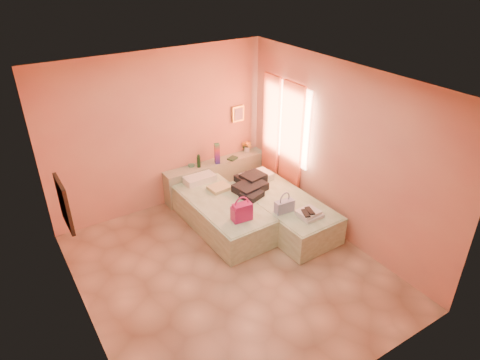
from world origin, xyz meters
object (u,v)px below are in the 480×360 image
object	(u,v)px
green_book	(233,158)
bed_left	(222,213)
headboard_ledge	(216,177)
flower_vase	(247,145)
blue_handbag	(284,206)
magenta_handbag	(242,212)
water_bottle	(199,161)
bed_right	(283,212)
towel_stack	(310,214)

from	to	relation	value
green_book	bed_left	bearing A→B (deg)	-152.71
bed_left	green_book	xyz separation A→B (m)	(0.82, 0.97, 0.42)
headboard_ledge	flower_vase	distance (m)	0.88
headboard_ledge	blue_handbag	world-z (taller)	blue_handbag
green_book	magenta_handbag	world-z (taller)	magenta_handbag
magenta_handbag	blue_handbag	size ratio (longest dim) A/B	1.00
bed_left	water_bottle	size ratio (longest dim) A/B	8.49
bed_left	flower_vase	bearing A→B (deg)	40.52
bed_right	blue_handbag	xyz separation A→B (m)	(-0.22, -0.31, 0.35)
headboard_ledge	green_book	distance (m)	0.48
flower_vase	green_book	bearing A→B (deg)	-161.14
flower_vase	towel_stack	size ratio (longest dim) A/B	0.73
water_bottle	blue_handbag	size ratio (longest dim) A/B	0.76
flower_vase	blue_handbag	world-z (taller)	flower_vase
green_book	magenta_handbag	xyz separation A→B (m)	(-0.83, -1.62, -0.02)
headboard_ledge	flower_vase	xyz separation A→B (m)	(0.75, 0.07, 0.45)
flower_vase	towel_stack	xyz separation A→B (m)	(-0.31, -2.27, -0.23)
headboard_ledge	bed_right	size ratio (longest dim) A/B	1.02
blue_handbag	flower_vase	bearing A→B (deg)	78.65
water_bottle	blue_handbag	bearing A→B (deg)	-73.45
water_bottle	towel_stack	size ratio (longest dim) A/B	0.67
water_bottle	magenta_handbag	xyz separation A→B (m)	(-0.14, -1.67, -0.12)
water_bottle	bed_right	bearing A→B (deg)	-63.34
magenta_handbag	flower_vase	bearing A→B (deg)	60.21
headboard_ledge	bed_left	xyz separation A→B (m)	(-0.49, -1.05, -0.08)
headboard_ledge	towel_stack	size ratio (longest dim) A/B	5.86
green_book	towel_stack	distance (m)	2.13
headboard_ledge	water_bottle	size ratio (longest dim) A/B	8.70
blue_handbag	headboard_ledge	bearing A→B (deg)	100.49
bed_right	headboard_ledge	bearing A→B (deg)	103.09
magenta_handbag	towel_stack	xyz separation A→B (m)	(0.94, -0.50, -0.09)
bed_left	blue_handbag	size ratio (longest dim) A/B	6.49
green_book	blue_handbag	xyz separation A→B (m)	(-0.14, -1.80, -0.07)
headboard_ledge	green_book	xyz separation A→B (m)	(0.33, -0.08, 0.34)
towel_stack	green_book	bearing A→B (deg)	92.94
bed_left	magenta_handbag	distance (m)	0.76
flower_vase	magenta_handbag	size ratio (longest dim) A/B	0.83
blue_handbag	towel_stack	size ratio (longest dim) A/B	0.88
flower_vase	towel_stack	distance (m)	2.30
flower_vase	magenta_handbag	distance (m)	2.17
headboard_ledge	towel_stack	xyz separation A→B (m)	(0.44, -2.20, 0.23)
water_bottle	green_book	distance (m)	0.70
water_bottle	green_book	size ratio (longest dim) A/B	1.26
water_bottle	flower_vase	bearing A→B (deg)	4.80
bed_right	water_bottle	bearing A→B (deg)	115.19
bed_right	flower_vase	bearing A→B (deg)	76.66
green_book	flower_vase	xyz separation A→B (m)	(0.42, 0.14, 0.11)
bed_right	green_book	world-z (taller)	green_book
bed_left	bed_right	distance (m)	1.04
water_bottle	magenta_handbag	world-z (taller)	water_bottle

